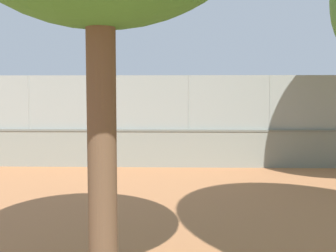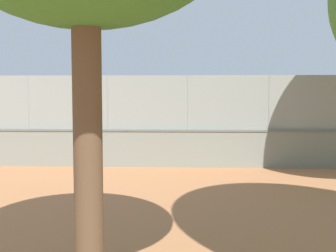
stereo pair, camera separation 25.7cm
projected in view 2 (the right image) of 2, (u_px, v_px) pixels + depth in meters
The scene contains 6 objects.
ground_plane at pixel (178, 135), 29.50m from camera, with size 260.00×260.00×0.00m, color #B27247.
perimeter_wall at pixel (108, 148), 16.96m from camera, with size 25.99×0.93×1.51m.
fence_panel_on_wall at pixel (108, 102), 16.82m from camera, with size 25.53×0.68×2.14m.
player_near_wall_returning at pixel (120, 136), 19.56m from camera, with size 0.98×0.93×1.65m.
player_crossing_court at pixel (255, 136), 20.41m from camera, with size 0.95×0.91×1.53m.
sports_ball at pixel (84, 130), 17.88m from camera, with size 0.18×0.18×0.18m, color white.
Camera 2 is at (-1.25, 29.34, 2.95)m, focal length 45.26 mm.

